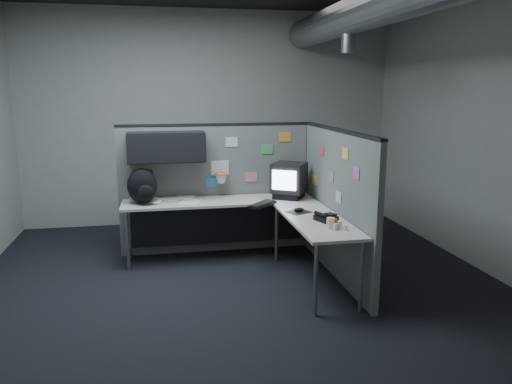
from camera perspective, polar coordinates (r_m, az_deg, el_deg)
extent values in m
cube|color=black|center=(5.33, -1.73, -10.93)|extent=(5.60, 5.60, 0.01)
cube|color=#9E9E99|center=(7.71, -5.23, 8.36)|extent=(5.60, 0.01, 3.20)
cube|color=#9E9E99|center=(2.24, 9.74, 0.01)|extent=(5.60, 0.01, 3.20)
cube|color=#9E9E99|center=(6.05, 25.55, 6.36)|extent=(0.01, 5.60, 3.20)
cylinder|color=slate|center=(5.38, 13.91, 19.98)|extent=(0.40, 5.49, 0.40)
cylinder|color=slate|center=(6.09, 10.51, 16.75)|extent=(0.16, 0.16, 0.30)
cube|color=slate|center=(6.32, -4.45, 0.31)|extent=(2.43, 0.06, 1.60)
cube|color=black|center=(6.21, -4.57, 7.70)|extent=(2.43, 0.07, 0.03)
cube|color=black|center=(6.56, 5.89, 0.70)|extent=(0.07, 0.07, 1.60)
cube|color=black|center=(5.99, -10.19, 5.10)|extent=(0.90, 0.35, 0.35)
cube|color=black|center=(5.82, -10.16, 4.91)|extent=(0.90, 0.02, 0.33)
cube|color=silver|center=(6.23, -4.13, 2.77)|extent=(0.22, 0.02, 0.18)
torus|color=#D85914|center=(6.16, -4.02, 2.09)|extent=(0.16, 0.16, 0.01)
cone|color=white|center=(6.17, -4.01, 1.54)|extent=(0.14, 0.14, 0.11)
cube|color=#26262D|center=(6.21, -12.41, 1.93)|extent=(0.15, 0.01, 0.12)
cube|color=silver|center=(6.22, -2.80, 5.74)|extent=(0.15, 0.01, 0.12)
cube|color=#D87F7F|center=(6.32, -0.52, 1.73)|extent=(0.15, 0.01, 0.12)
cube|color=#4CB266|center=(6.31, 1.27, 4.92)|extent=(0.15, 0.01, 0.12)
cube|color=orange|center=(6.34, 3.32, 6.31)|extent=(0.15, 0.01, 0.12)
cube|color=#337FCC|center=(6.26, -5.02, 1.12)|extent=(0.15, 0.01, 0.12)
cube|color=slate|center=(5.55, 9.13, -1.41)|extent=(0.06, 2.23, 1.60)
cube|color=black|center=(5.43, 9.41, 7.00)|extent=(0.07, 2.23, 0.03)
cube|color=#CC4C4C|center=(5.85, 7.52, 4.78)|extent=(0.01, 0.15, 0.12)
cube|color=gray|center=(5.56, 8.59, 1.78)|extent=(0.01, 0.15, 0.12)
cube|color=#E5D84C|center=(5.14, 10.18, 4.31)|extent=(0.01, 0.15, 0.12)
cube|color=gold|center=(6.14, 6.68, 1.36)|extent=(0.01, 0.15, 0.12)
cube|color=#B266B2|center=(4.89, 11.38, 2.11)|extent=(0.01, 0.15, 0.12)
cube|color=silver|center=(5.36, 9.42, -0.57)|extent=(0.01, 0.15, 0.12)
cube|color=beige|center=(6.02, -4.23, -1.08)|extent=(2.30, 0.56, 0.03)
cube|color=beige|center=(5.20, 6.87, -3.20)|extent=(0.56, 1.55, 0.03)
cube|color=black|center=(6.31, -4.42, -3.43)|extent=(2.18, 0.02, 0.55)
cylinder|color=gray|center=(5.88, -14.47, -5.44)|extent=(0.04, 0.04, 0.70)
cylinder|color=gray|center=(6.30, -14.25, -4.27)|extent=(0.04, 0.04, 0.70)
cylinder|color=gray|center=(6.02, 2.35, -4.66)|extent=(0.04, 0.04, 0.70)
cylinder|color=gray|center=(4.61, 6.83, -9.95)|extent=(0.04, 0.04, 0.70)
cylinder|color=gray|center=(4.76, 11.95, -9.43)|extent=(0.04, 0.04, 0.70)
cube|color=black|center=(6.15, 3.78, -0.31)|extent=(0.46, 0.47, 0.07)
cube|color=black|center=(6.11, 3.81, 1.66)|extent=(0.52, 0.52, 0.36)
cube|color=#D1E3F9|center=(5.92, 3.23, 1.34)|extent=(0.26, 0.17, 0.23)
cube|color=black|center=(5.72, 0.72, -1.46)|extent=(0.39, 0.41, 0.03)
cube|color=black|center=(5.71, 0.72, -1.28)|extent=(0.35, 0.37, 0.01)
cube|color=black|center=(5.44, 4.90, -2.28)|extent=(0.29, 0.27, 0.01)
ellipsoid|color=black|center=(5.44, 4.91, -2.02)|extent=(0.13, 0.11, 0.04)
cube|color=black|center=(5.12, 8.00, -2.98)|extent=(0.24, 0.25, 0.05)
cylinder|color=black|center=(5.08, 7.41, -2.55)|extent=(0.10, 0.18, 0.04)
cube|color=black|center=(5.14, 8.53, -2.54)|extent=(0.11, 0.13, 0.02)
cylinder|color=silver|center=(4.86, 9.55, -3.71)|extent=(0.05, 0.05, 0.07)
cylinder|color=silver|center=(4.80, 9.04, -3.97)|extent=(0.04, 0.04, 0.06)
cylinder|color=silver|center=(4.81, 10.19, -4.04)|extent=(0.04, 0.04, 0.05)
cylinder|color=#D85914|center=(4.90, 9.00, -3.51)|extent=(0.04, 0.04, 0.08)
cylinder|color=silver|center=(4.84, 8.52, -3.55)|extent=(0.08, 0.08, 0.11)
cube|color=white|center=(5.98, -7.58, -1.09)|extent=(0.30, 0.37, 0.00)
cube|color=white|center=(6.19, -9.66, -0.68)|extent=(0.30, 0.37, 0.00)
cube|color=white|center=(6.16, -12.30, -0.81)|extent=(0.30, 0.37, 0.00)
cube|color=white|center=(6.20, -8.11, -0.55)|extent=(0.30, 0.37, 0.00)
cube|color=white|center=(6.05, -11.58, -0.95)|extent=(0.30, 0.37, 0.00)
cube|color=white|center=(6.31, -12.89, -0.45)|extent=(0.30, 0.37, 0.00)
ellipsoid|color=black|center=(5.94, -12.87, 0.68)|extent=(0.35, 0.26, 0.42)
ellipsoid|color=black|center=(5.82, -12.48, -0.11)|extent=(0.19, 0.11, 0.19)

